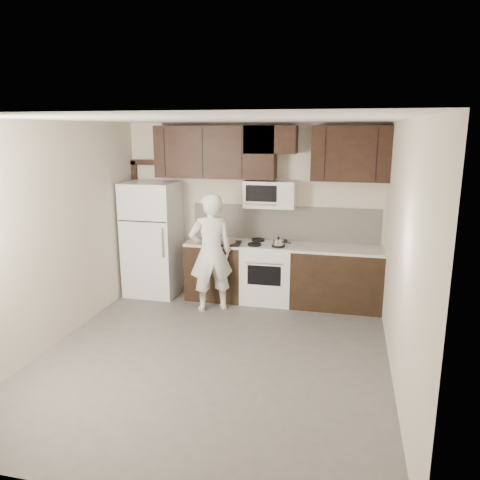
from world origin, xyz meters
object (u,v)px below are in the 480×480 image
(microwave, at_px, (270,194))
(person, at_px, (211,253))
(refrigerator, at_px, (153,239))
(stove, at_px, (268,272))

(microwave, relative_size, person, 0.44)
(person, bearing_deg, refrigerator, -51.86)
(refrigerator, xyz_separation_m, person, (1.11, -0.49, -0.03))
(microwave, height_order, refrigerator, microwave)
(stove, xyz_separation_m, microwave, (-0.00, 0.12, 1.19))
(microwave, bearing_deg, person, -138.64)
(stove, distance_m, refrigerator, 1.90)
(microwave, bearing_deg, refrigerator, -174.85)
(stove, xyz_separation_m, person, (-0.74, -0.54, 0.41))
(stove, height_order, refrigerator, refrigerator)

